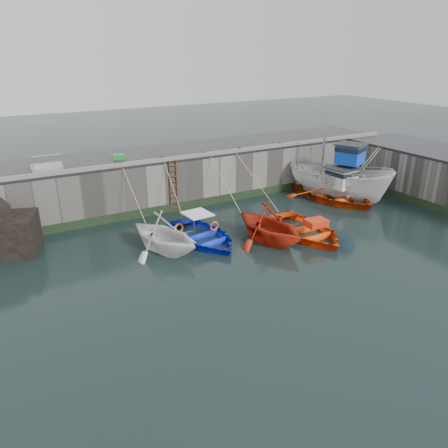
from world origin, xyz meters
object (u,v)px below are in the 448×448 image
boat_near_blacktrim (268,240)px  fish_crate (119,157)px  bollard_b (162,159)px  boat_far_white (339,181)px  bollard_e (280,144)px  boat_near_navy (306,235)px  ladder (174,187)px  boat_near_blue (203,240)px  boat_near_white (164,250)px  bollard_a (121,164)px  boat_far_orange (333,193)px  bollard_d (239,149)px  bollard_c (203,154)px

boat_near_blacktrim → fish_crate: fish_crate is taller
boat_near_blacktrim → bollard_b: bearing=106.4°
boat_far_white → fish_crate: size_ratio=12.09×
boat_near_blacktrim → bollard_e: size_ratio=16.19×
boat_near_navy → bollard_e: 8.51m
boat_near_blacktrim → boat_near_navy: (2.20, -0.36, 0.00)m
ladder → bollard_b: 1.81m
boat_near_blue → boat_near_white: bearing=177.4°
ladder → boat_far_white: (10.58, -2.91, -0.42)m
fish_crate → bollard_a: 1.67m
ladder → boat_near_white: (-2.66, -4.85, -1.59)m
boat_far_orange → boat_near_blacktrim: bearing=-160.3°
bollard_e → bollard_a: bearing=180.0°
bollard_b → bollard_d: size_ratio=1.00×
boat_near_white → bollard_d: size_ratio=15.52×
boat_near_blacktrim → boat_near_navy: bearing=-16.9°
boat_near_navy → fish_crate: bearing=132.9°
boat_near_blacktrim → bollard_e: 9.31m
ladder → bollard_c: (2.20, 0.34, 1.71)m
bollard_b → bollard_d: bearing=0.0°
boat_far_orange → fish_crate: boat_far_orange is taller
boat_near_blacktrim → bollard_c: (-0.31, 6.76, 3.30)m
boat_near_blacktrim → bollard_b: 8.10m
boat_far_orange → boat_near_blue: bearing=-175.1°
boat_near_navy → ladder: bearing=127.7°
boat_far_white → bollard_a: size_ratio=27.57×
bollard_a → bollard_d: size_ratio=1.00×
ladder → boat_near_navy: 8.41m
boat_near_white → fish_crate: 7.57m
bollard_e → bollard_c: bearing=180.0°
boat_far_orange → bollard_d: 6.89m
ladder → bollard_b: bollard_b is taller
boat_near_blacktrim → bollard_e: bollard_e is taller
boat_far_orange → bollard_c: (-7.92, 3.31, 2.87)m
bollard_b → bollard_e: bearing=0.0°
boat_near_blue → bollard_e: bearing=26.3°
boat_near_navy → boat_far_white: boat_far_white is taller
boat_near_blue → bollard_a: bearing=111.7°
boat_near_white → boat_far_orange: boat_far_orange is taller
boat_near_white → bollard_e: (10.66, 5.18, 3.30)m
boat_far_white → boat_far_orange: (-0.46, -0.07, -0.74)m
bollard_c → ladder: bearing=-171.3°
bollard_b → bollard_c: 2.70m
boat_far_white → fish_crate: boat_far_white is taller
boat_far_white → bollard_e: bearing=105.4°
boat_near_navy → boat_near_blacktrim: bearing=173.6°
boat_near_blacktrim → boat_far_orange: boat_far_orange is taller
boat_near_navy → bollard_c: size_ratio=18.99×
boat_near_white → boat_near_blue: 2.20m
boat_near_blue → bollard_e: 10.42m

